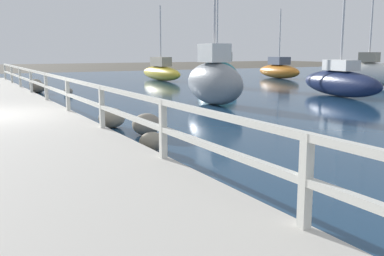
{
  "coord_description": "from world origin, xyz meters",
  "views": [
    {
      "loc": [
        -0.63,
        -12.82,
        1.98
      ],
      "look_at": [
        4.73,
        -2.82,
        0.03
      ],
      "focal_mm": 42.0,
      "sensor_mm": 36.0,
      "label": 1
    }
  ],
  "objects_px": {
    "sailboat_yellow": "(161,72)",
    "sailboat_white": "(368,73)",
    "sailboat_navy": "(340,82)",
    "sailboat_orange": "(279,70)",
    "sailboat_gray": "(214,80)",
    "sailboat_teal": "(217,72)"
  },
  "relations": [
    {
      "from": "sailboat_white",
      "to": "sailboat_orange",
      "type": "bearing_deg",
      "value": 64.18
    },
    {
      "from": "sailboat_navy",
      "to": "sailboat_gray",
      "type": "relative_size",
      "value": 0.74
    },
    {
      "from": "sailboat_navy",
      "to": "sailboat_orange",
      "type": "height_order",
      "value": "sailboat_navy"
    },
    {
      "from": "sailboat_white",
      "to": "sailboat_navy",
      "type": "bearing_deg",
      "value": -170.08
    },
    {
      "from": "sailboat_teal",
      "to": "sailboat_white",
      "type": "distance_m",
      "value": 8.29
    },
    {
      "from": "sailboat_orange",
      "to": "sailboat_white",
      "type": "bearing_deg",
      "value": -92.06
    },
    {
      "from": "sailboat_teal",
      "to": "sailboat_gray",
      "type": "xyz_separation_m",
      "value": [
        -4.67,
        -7.46,
        0.08
      ]
    },
    {
      "from": "sailboat_navy",
      "to": "sailboat_orange",
      "type": "xyz_separation_m",
      "value": [
        6.13,
        11.76,
        -0.05
      ]
    },
    {
      "from": "sailboat_yellow",
      "to": "sailboat_orange",
      "type": "distance_m",
      "value": 8.81
    },
    {
      "from": "sailboat_yellow",
      "to": "sailboat_white",
      "type": "bearing_deg",
      "value": -54.84
    },
    {
      "from": "sailboat_orange",
      "to": "sailboat_teal",
      "type": "bearing_deg",
      "value": -147.11
    },
    {
      "from": "sailboat_yellow",
      "to": "sailboat_navy",
      "type": "bearing_deg",
      "value": -80.01
    },
    {
      "from": "sailboat_yellow",
      "to": "sailboat_white",
      "type": "distance_m",
      "value": 13.11
    },
    {
      "from": "sailboat_teal",
      "to": "sailboat_orange",
      "type": "bearing_deg",
      "value": 27.5
    },
    {
      "from": "sailboat_gray",
      "to": "sailboat_orange",
      "type": "bearing_deg",
      "value": 41.0
    },
    {
      "from": "sailboat_navy",
      "to": "sailboat_gray",
      "type": "height_order",
      "value": "sailboat_gray"
    },
    {
      "from": "sailboat_navy",
      "to": "sailboat_gray",
      "type": "bearing_deg",
      "value": -169.96
    },
    {
      "from": "sailboat_gray",
      "to": "sailboat_orange",
      "type": "height_order",
      "value": "sailboat_gray"
    },
    {
      "from": "sailboat_yellow",
      "to": "sailboat_white",
      "type": "xyz_separation_m",
      "value": [
        7.63,
        -10.66,
        0.2
      ]
    },
    {
      "from": "sailboat_gray",
      "to": "sailboat_white",
      "type": "xyz_separation_m",
      "value": [
        11.59,
        2.9,
        -0.11
      ]
    },
    {
      "from": "sailboat_yellow",
      "to": "sailboat_gray",
      "type": "bearing_deg",
      "value": -106.72
    },
    {
      "from": "sailboat_navy",
      "to": "sailboat_teal",
      "type": "relative_size",
      "value": 0.74
    }
  ]
}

